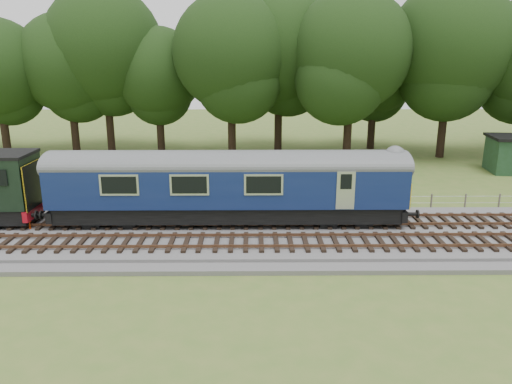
{
  "coord_description": "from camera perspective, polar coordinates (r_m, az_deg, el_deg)",
  "views": [
    {
      "loc": [
        -2.53,
        -23.39,
        8.88
      ],
      "look_at": [
        -2.31,
        1.4,
        2.0
      ],
      "focal_mm": 35.0,
      "sensor_mm": 36.0,
      "label": 1
    }
  ],
  "objects": [
    {
      "name": "track_north",
      "position": [
        26.31,
        5.04,
        -3.31
      ],
      "size": [
        67.2,
        2.4,
        0.21
      ],
      "color": "black",
      "rests_on": "ballast"
    },
    {
      "name": "worker",
      "position": [
        27.52,
        -24.95,
        -1.95
      ],
      "size": [
        0.81,
        0.67,
        1.91
      ],
      "primitive_type": "imported",
      "rotation": [
        0.0,
        0.0,
        0.36
      ],
      "color": "#E33F0B",
      "rests_on": "ballast"
    },
    {
      "name": "track_south",
      "position": [
        23.51,
        5.73,
        -5.67
      ],
      "size": [
        67.2,
        2.4,
        0.21
      ],
      "color": "black",
      "rests_on": "ballast"
    },
    {
      "name": "ballast",
      "position": [
        25.08,
        5.33,
        -4.87
      ],
      "size": [
        70.0,
        7.0,
        0.35
      ],
      "primitive_type": "cube",
      "color": "#4C4C4F",
      "rests_on": "ground"
    },
    {
      "name": "ground",
      "position": [
        25.14,
        5.32,
        -5.24
      ],
      "size": [
        120.0,
        120.0,
        0.0
      ],
      "primitive_type": "plane",
      "color": "#4A6C27",
      "rests_on": "ground"
    },
    {
      "name": "shed",
      "position": [
        43.41,
        27.18,
        3.91
      ],
      "size": [
        3.8,
        3.8,
        2.81
      ],
      "rotation": [
        0.0,
        0.0,
        -0.11
      ],
      "color": "#19381C",
      "rests_on": "ground"
    },
    {
      "name": "dmu_railcar",
      "position": [
        25.6,
        -3.21,
        1.3
      ],
      "size": [
        18.05,
        2.86,
        3.88
      ],
      "color": "black",
      "rests_on": "ground"
    },
    {
      "name": "tree_line",
      "position": [
        46.32,
        2.63,
        4.45
      ],
      "size": [
        70.0,
        8.0,
        18.0
      ],
      "primitive_type": null,
      "color": "black",
      "rests_on": "ground"
    },
    {
      "name": "fence",
      "position": [
        29.38,
        4.45,
        -2.13
      ],
      "size": [
        64.0,
        0.12,
        1.0
      ],
      "primitive_type": null,
      "color": "#6B6054",
      "rests_on": "ground"
    }
  ]
}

